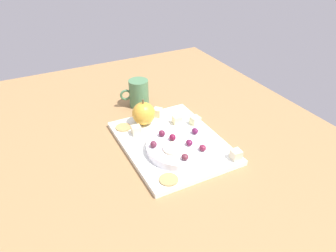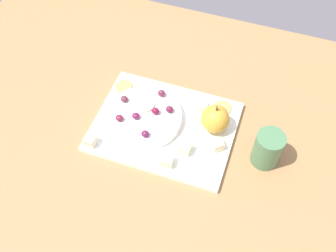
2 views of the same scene
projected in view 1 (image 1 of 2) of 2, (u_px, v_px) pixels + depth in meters
table at (175, 145)px, 94.56cm from camera, size 138.47×97.59×3.37cm
platter at (172, 142)px, 91.74cm from camera, size 35.02×26.84×1.43cm
serving_dish at (181, 147)px, 86.78cm from camera, size 18.99×18.99×2.21cm
apple_whole at (144, 114)px, 97.13cm from camera, size 7.11×7.11×7.11cm
apple_stem at (143, 102)px, 94.89cm from camera, size 0.50×0.50×1.20cm
cheese_cube_0 at (157, 112)px, 102.23cm from camera, size 3.69×3.69×2.62cm
cheese_cube_1 at (177, 120)px, 98.33cm from camera, size 2.87×2.87×2.62cm
cheese_cube_2 at (195, 121)px, 97.92cm from camera, size 2.89×2.89×2.62cm
cheese_cube_3 at (136, 130)px, 93.41cm from camera, size 2.85×2.85×2.62cm
cheese_cube_4 at (236, 155)px, 83.57cm from camera, size 2.74×2.74×2.62cm
cracker_0 at (169, 180)px, 77.09cm from camera, size 4.73×4.73×0.40cm
cracker_1 at (123, 127)px, 96.79cm from camera, size 4.73×4.73×0.40cm
grape_0 at (195, 131)px, 89.91cm from camera, size 1.96×1.76×1.66cm
grape_1 at (162, 133)px, 88.81cm from camera, size 1.96×1.76×1.79cm
grape_2 at (185, 157)px, 80.02cm from camera, size 1.96×1.76×1.59cm
grape_3 at (154, 144)px, 84.40cm from camera, size 1.96×1.76×1.84cm
grape_4 at (172, 137)px, 87.09cm from camera, size 1.96×1.76×1.86cm
grape_5 at (203, 148)px, 83.21cm from camera, size 1.96×1.76×1.64cm
grape_6 at (191, 142)px, 85.37cm from camera, size 1.96×1.76×1.61cm
apple_slice_0 at (174, 148)px, 83.84cm from camera, size 5.75×5.75×0.60cm
cup at (138, 93)px, 109.19cm from camera, size 6.70×9.86×9.51cm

